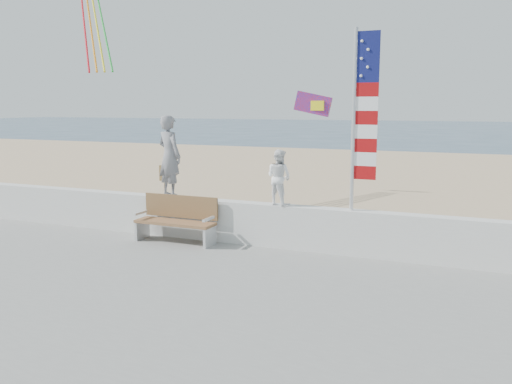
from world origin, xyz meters
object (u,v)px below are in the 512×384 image
adult (170,156)px  bench (177,219)px  flag (360,113)px  child (279,177)px

adult → bench: size_ratio=1.02×
bench → flag: flag is taller
child → flag: size_ratio=0.33×
adult → flag: size_ratio=0.53×
adult → child: adult is taller
bench → flag: size_ratio=0.51×
flag → bench: bearing=-173.3°
child → bench: (-2.19, -0.45, -0.97)m
bench → adult: bearing=133.8°
child → flag: bearing=-161.5°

